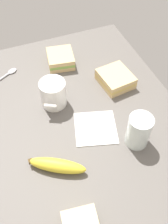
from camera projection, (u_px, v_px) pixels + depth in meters
The scene contains 8 objects.
tabletop at pixel (84, 120), 86.08cm from camera, with size 90.00×64.00×2.00cm, color #5B5651.
coffee_mug_black at pixel (53, 93), 85.62cm from camera, with size 10.80×8.71×9.28cm.
sandwich_main at pixel (115, 79), 93.52cm from camera, with size 12.77×11.75×4.40cm.
sandwich_side at pixel (61, 59), 100.42cm from camera, with size 12.07×11.20×4.40cm.
glass_of_milk at pixel (138, 132), 75.94cm from camera, with size 6.99×6.99×10.85cm.
banana at pixel (57, 166), 72.38cm from camera, with size 11.73×15.84×3.93cm.
spoon at pixel (7, 75), 97.52cm from camera, with size 7.73×12.14×0.80cm.
paper_napkin at pixel (96, 128), 82.58cm from camera, with size 12.84×12.84×0.30cm, color white.
Camera 1 is at (-48.49, 19.00, 69.58)cm, focal length 42.14 mm.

